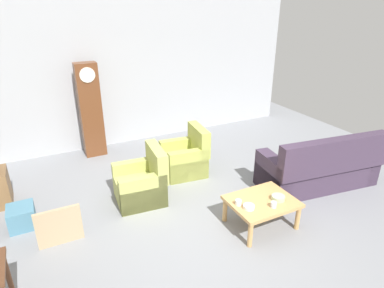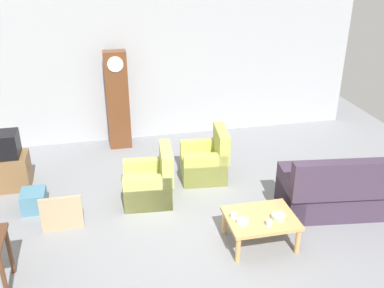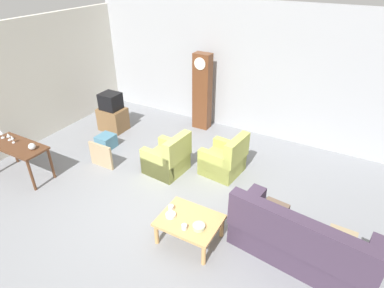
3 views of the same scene
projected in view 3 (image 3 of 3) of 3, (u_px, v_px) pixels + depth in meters
The scene contains 21 objects.
ground_plane at pixel (167, 205), 5.99m from camera, with size 10.40×10.40×0.00m, color gray.
garage_door_wall at pixel (244, 70), 7.88m from camera, with size 8.40×0.16×3.20m, color #ADAFB5.
pegboard_wall_left at pixel (20, 87), 7.32m from camera, with size 0.12×6.40×2.88m, color silver.
couch_floral at pixel (301, 243), 4.75m from camera, with size 2.20×1.14×1.04m.
armchair_olive_near at pixel (168, 159), 6.78m from camera, with size 0.85×0.82×0.92m.
armchair_olive_far at pixel (224, 160), 6.74m from camera, with size 0.87×0.84×0.92m.
coffee_table_wood at pixel (190, 222), 5.09m from camera, with size 0.96×0.76×0.43m.
console_table_dark at pixel (18, 149), 6.49m from camera, with size 1.30×0.56×0.74m.
grandfather_clock at pixel (202, 92), 8.23m from camera, with size 0.44×0.30×2.00m.
tv_stand_cabinet at pixel (113, 119), 8.46m from camera, with size 0.68×0.52×0.60m, color brown.
tv_crt at pixel (111, 101), 8.20m from camera, with size 0.48×0.44×0.42m, color black.
framed_picture_leaning at pixel (101, 156), 6.96m from camera, with size 0.60×0.05×0.55m, color tan.
storage_box_blue at pixel (106, 141), 7.71m from camera, with size 0.37×0.41×0.33m, color teal.
glass_dome_cloche at pixel (32, 146), 6.26m from camera, with size 0.14×0.14×0.14m, color silver.
cup_white_porcelain at pixel (171, 208), 5.24m from camera, with size 0.09×0.09×0.08m, color white.
cup_blue_rimmed at pixel (184, 227), 4.86m from camera, with size 0.08×0.08×0.08m, color silver.
bowl_white_stacked at pixel (171, 215), 5.11m from camera, with size 0.16×0.16×0.05m, color white.
bowl_shallow_green at pixel (199, 227), 4.88m from camera, with size 0.20×0.20×0.06m, color #B2C69E.
wine_glass_tall at pixel (1, 133), 6.62m from camera, with size 0.08×0.08×0.19m.
wine_glass_mid at pixel (8, 136), 6.55m from camera, with size 0.08×0.08×0.16m.
wine_glass_short at pixel (12, 138), 6.46m from camera, with size 0.07×0.07×0.17m.
Camera 3 is at (2.63, -3.77, 4.03)m, focal length 29.97 mm.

